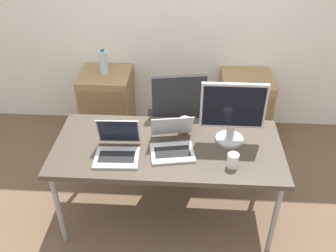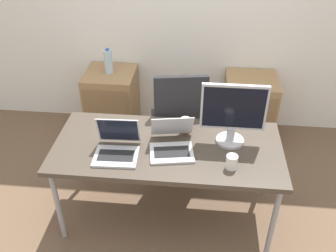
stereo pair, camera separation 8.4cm
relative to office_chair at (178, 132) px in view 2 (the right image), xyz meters
The scene contains 13 objects.
ground_plane 0.75m from the office_chair, 93.12° to the right, with size 14.00×14.00×0.00m, color brown.
wall_back 1.22m from the office_chair, 92.44° to the left, with size 10.00×0.05×2.60m.
desk 0.69m from the office_chair, 93.12° to the right, with size 1.69×0.77×0.71m.
office_chair is the anchor object (origin of this frame).
cabinet_left 0.91m from the office_chair, 144.41° to the left, with size 0.50×0.50×0.69m.
cabinet_right 0.87m from the office_chair, 37.68° to the left, with size 0.50×0.50×0.69m.
water_bottle 1.01m from the office_chair, 144.29° to the left, with size 0.08×0.08×0.26m.
laptop_left 0.93m from the office_chair, 116.85° to the right, with size 0.32×0.32×0.25m.
laptop_right 0.77m from the office_chair, 89.96° to the right, with size 0.35×0.40×0.23m.
monitor 0.89m from the office_chair, 51.78° to the right, with size 0.46×0.21×0.48m.
coffee_cup_white 1.01m from the office_chair, 63.31° to the right, with size 0.08×0.08×0.10m.
coffee_cup_brown 0.60m from the office_chair, 79.36° to the right, with size 0.08×0.08×0.13m.
scissors 0.76m from the office_chair, 132.17° to the right, with size 0.08×0.17×0.01m.
Camera 2 is at (0.22, -2.17, 2.40)m, focal length 40.00 mm.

